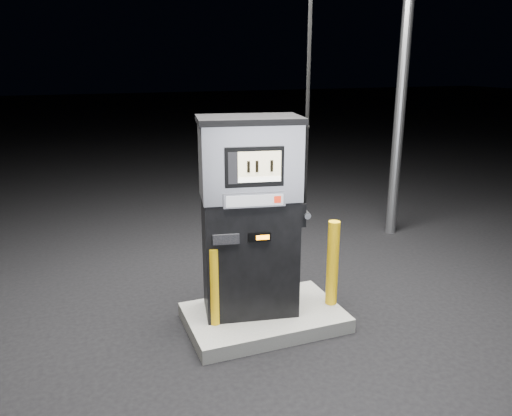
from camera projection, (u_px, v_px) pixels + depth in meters
name	position (u px, v px, depth m)	size (l,w,h in m)	color
ground	(264.00, 324.00, 5.25)	(80.00, 80.00, 0.00)	black
pump_island	(264.00, 317.00, 5.23)	(1.60, 1.00, 0.15)	#62625E
fuel_dispenser	(250.00, 216.00, 4.96)	(1.15, 0.77, 4.17)	black
bollard_left	(214.00, 287.00, 4.85)	(0.11, 0.11, 0.80)	yellow
bollard_right	(333.00, 263.00, 5.25)	(0.12, 0.12, 0.92)	yellow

